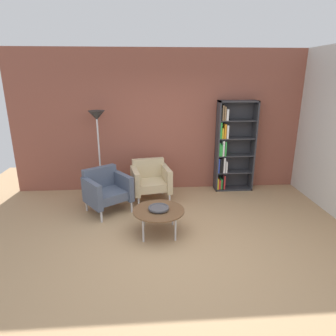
% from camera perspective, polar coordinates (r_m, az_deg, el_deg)
% --- Properties ---
extents(ground_plane, '(8.32, 8.32, 0.00)m').
position_cam_1_polar(ground_plane, '(4.42, 2.31, -15.15)').
color(ground_plane, tan).
extents(brick_back_panel, '(6.40, 0.12, 2.90)m').
position_cam_1_polar(brick_back_panel, '(6.24, 0.02, 8.92)').
color(brick_back_panel, brown).
rests_on(brick_back_panel, ground_plane).
extents(bookshelf_tall, '(0.80, 0.30, 1.90)m').
position_cam_1_polar(bookshelf_tall, '(6.36, 12.06, 3.89)').
color(bookshelf_tall, '#333338').
rests_on(bookshelf_tall, ground_plane).
extents(coffee_table_low, '(0.80, 0.80, 0.40)m').
position_cam_1_polar(coffee_table_low, '(4.61, -1.81, -8.42)').
color(coffee_table_low, brown).
rests_on(coffee_table_low, ground_plane).
extents(decorative_bowl, '(0.32, 0.32, 0.05)m').
position_cam_1_polar(decorative_bowl, '(4.58, -1.82, -7.70)').
color(decorative_bowl, '#4C4C51').
rests_on(decorative_bowl, coffee_table_low).
extents(armchair_by_bookshelf, '(0.82, 0.77, 0.78)m').
position_cam_1_polar(armchair_by_bookshelf, '(5.85, -3.42, -2.21)').
color(armchair_by_bookshelf, '#C6B289').
rests_on(armchair_by_bookshelf, ground_plane).
extents(armchair_corner_red, '(0.95, 0.93, 0.78)m').
position_cam_1_polar(armchair_corner_red, '(5.45, -11.85, -4.06)').
color(armchair_corner_red, '#4C566B').
rests_on(armchair_corner_red, ground_plane).
extents(floor_lamp_torchiere, '(0.32, 0.32, 1.74)m').
position_cam_1_polar(floor_lamp_torchiere, '(5.91, -13.50, 7.92)').
color(floor_lamp_torchiere, silver).
rests_on(floor_lamp_torchiere, ground_plane).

